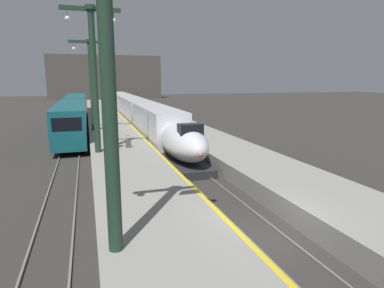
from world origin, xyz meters
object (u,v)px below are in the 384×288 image
station_column_near (108,37)px  station_column_far (91,77)px  regional_train_adjacent (74,112)px  rolling_suitcase (128,144)px  station_column_mid (94,68)px  passenger_near_edge (116,135)px  highspeed_train_main (135,111)px

station_column_near → station_column_far: bearing=90.1°
regional_train_adjacent → rolling_suitcase: bearing=-77.5°
station_column_near → station_column_mid: size_ratio=1.04×
station_column_mid → passenger_near_edge: station_column_mid is taller
highspeed_train_main → passenger_near_edge: bearing=-101.9°
regional_train_adjacent → rolling_suitcase: (4.50, -20.30, -0.77)m
passenger_near_edge → station_column_mid: bearing=-140.3°
regional_train_adjacent → station_column_near: (2.25, -36.06, 5.25)m
station_column_near → highspeed_train_main: bearing=81.0°
regional_train_adjacent → station_column_mid: 21.96m
passenger_near_edge → regional_train_adjacent: bearing=100.3°
station_column_far → station_column_near: bearing=-89.9°
station_column_far → rolling_suitcase: bearing=-77.2°
station_column_mid → passenger_near_edge: 5.37m
passenger_near_edge → rolling_suitcase: size_ratio=1.72×
station_column_near → rolling_suitcase: bearing=81.9°
passenger_near_edge → rolling_suitcase: passenger_near_edge is taller
highspeed_train_main → regional_train_adjacent: size_ratio=1.57×
regional_train_adjacent → passenger_near_edge: 20.41m
station_column_near → rolling_suitcase: 17.02m
highspeed_train_main → station_column_far: (-5.90, -11.20, 4.59)m
highspeed_train_main → station_column_mid: (-5.90, -22.28, 5.12)m
station_column_mid → rolling_suitcase: station_column_mid is taller
highspeed_train_main → passenger_near_edge: size_ratio=34.10×
station_column_mid → station_column_far: size_ratio=1.11×
station_column_near → passenger_near_edge: size_ratio=6.21×
highspeed_train_main → station_column_far: bearing=-117.8°
regional_train_adjacent → station_column_mid: (2.20, -21.28, 4.94)m
station_column_near → station_column_mid: station_column_near is taller
station_column_far → rolling_suitcase: size_ratio=9.29×
highspeed_train_main → regional_train_adjacent: regional_train_adjacent is taller
station_column_near → station_column_far: 25.87m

